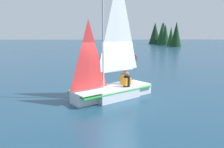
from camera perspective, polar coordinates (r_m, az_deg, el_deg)
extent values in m
plane|color=navy|center=(9.99, 0.00, -6.10)|extent=(260.00, 260.00, 0.00)
cube|color=silver|center=(9.93, 0.00, -4.77)|extent=(2.38, 2.55, 0.48)
cube|color=silver|center=(9.12, -7.45, -6.22)|extent=(1.15, 1.17, 0.48)
cube|color=silver|center=(10.89, 6.21, -3.50)|extent=(1.51, 1.42, 0.48)
cube|color=green|center=(9.89, 0.00, -3.92)|extent=(3.32, 3.92, 0.05)
cube|color=silver|center=(9.27, -5.14, -4.24)|extent=(2.07, 2.17, 0.04)
cylinder|color=#B7B7BC|center=(9.31, -2.37, 11.76)|extent=(0.08, 0.08, 5.16)
cylinder|color=#B7B7BC|center=(9.97, 1.73, 0.89)|extent=(1.03, 1.46, 0.07)
pyramid|color=white|center=(9.85, 1.80, 13.49)|extent=(0.97, 1.38, 4.30)
pyramid|color=red|center=(8.94, -6.07, 5.06)|extent=(0.77, 1.09, 2.87)
cube|color=black|center=(11.25, 8.04, -3.47)|extent=(0.07, 0.08, 0.33)
cube|color=black|center=(10.04, 3.85, -4.68)|extent=(0.36, 0.37, 0.45)
cylinder|color=black|center=(9.93, 3.88, -2.03)|extent=(0.42, 0.42, 0.50)
cube|color=orange|center=(9.92, 3.88, -1.89)|extent=(0.41, 0.43, 0.35)
sphere|color=brown|center=(9.86, 3.90, -0.05)|extent=(0.22, 0.22, 0.22)
cube|color=black|center=(10.58, 3.13, -3.90)|extent=(0.36, 0.37, 0.45)
cylinder|color=gray|center=(10.48, 3.16, -1.38)|extent=(0.42, 0.42, 0.50)
cube|color=orange|center=(10.47, 3.16, -1.24)|extent=(0.41, 0.43, 0.35)
sphere|color=#A87A56|center=(10.42, 3.17, 0.50)|extent=(0.22, 0.22, 0.22)
cube|color=maroon|center=(25.27, 0.78, 4.18)|extent=(3.21, 5.14, 0.35)
cube|color=gray|center=(25.06, 0.02, 5.35)|extent=(1.78, 2.05, 0.70)
cube|color=black|center=(26.46, 5.84, 4.48)|extent=(0.31, 0.31, 0.42)
cone|color=#143319|center=(71.88, 11.16, 10.41)|extent=(3.76, 3.76, 6.77)
cone|color=#143319|center=(69.87, 13.25, 10.37)|extent=(3.32, 3.32, 6.83)
cone|color=#193D1E|center=(64.81, 12.94, 10.17)|extent=(3.19, 3.19, 6.25)
cone|color=#193D1E|center=(63.00, 13.74, 9.95)|extent=(2.61, 2.61, 5.81)
cone|color=#1E4C23|center=(58.07, 15.13, 9.44)|extent=(1.97, 1.97, 4.88)
cone|color=#143319|center=(55.54, 16.41, 9.92)|extent=(2.67, 2.67, 5.96)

